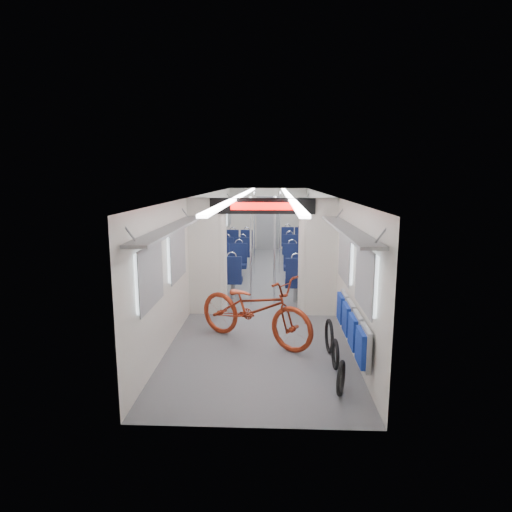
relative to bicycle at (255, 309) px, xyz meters
The scene contains 14 objects.
carriage 3.38m from the bicycle, 88.52° to the left, with size 12.00×12.02×2.31m.
bicycle is the anchor object (origin of this frame).
flip_bench 1.63m from the bicycle, 28.05° to the right, with size 0.12×2.11×0.52m.
bike_hoop_a 2.10m from the bicycle, 56.16° to the right, with size 0.45×0.45×0.05m, color black.
bike_hoop_b 1.59m from the bicycle, 39.72° to the right, with size 0.44×0.44×0.05m, color black.
bike_hoop_c 1.28m from the bicycle, 18.23° to the right, with size 0.53×0.53×0.05m, color black.
seat_bay_near_left 3.55m from the bicycle, 103.87° to the left, with size 0.90×2.02×1.08m.
seat_bay_near_right 3.38m from the bicycle, 72.43° to the left, with size 0.92×2.12×1.11m.
seat_bay_far_left 6.73m from the bicycle, 97.27° to the left, with size 0.88×1.92×1.05m.
seat_bay_far_right 7.28m from the bicycle, 81.95° to the left, with size 0.90×2.04×1.09m.
stanchion_near_left 2.18m from the bicycle, 94.76° to the left, with size 0.04×0.04×2.30m, color silver.
stanchion_near_right 2.34m from the bicycle, 81.84° to the left, with size 0.05×0.05×2.30m, color silver.
stanchion_far_left 5.12m from the bicycle, 92.67° to the left, with size 0.04×0.04×2.30m, color silver.
stanchion_far_right 5.29m from the bicycle, 84.91° to the left, with size 0.04×0.04×2.30m, color silver.
Camera 1 is at (0.22, -10.22, 2.68)m, focal length 30.00 mm.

